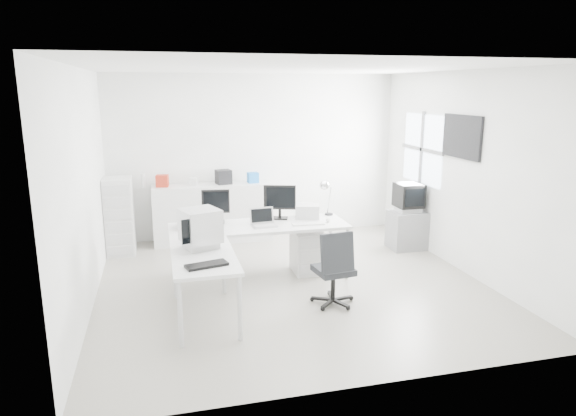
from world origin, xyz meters
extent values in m
cube|color=beige|center=(0.00, 0.00, 0.00)|extent=(5.00, 5.00, 0.01)
cube|color=white|center=(0.00, 0.00, 2.80)|extent=(5.00, 5.00, 0.01)
cube|color=white|center=(0.00, 2.50, 1.40)|extent=(5.00, 0.02, 2.80)
cube|color=white|center=(-2.50, 0.00, 1.40)|extent=(0.02, 5.00, 2.80)
cube|color=white|center=(2.50, 0.00, 1.40)|extent=(0.02, 5.00, 2.80)
cube|color=silver|center=(0.34, 0.41, 0.30)|extent=(0.40, 0.50, 0.60)
cube|color=black|center=(-1.21, 0.46, 0.83)|extent=(0.47, 0.37, 0.16)
cube|color=silver|center=(0.29, 0.21, 0.76)|extent=(0.45, 0.16, 0.02)
sphere|color=silver|center=(0.59, 0.26, 0.78)|extent=(0.06, 0.06, 0.06)
cube|color=#B6B6B6|center=(0.39, 0.58, 0.85)|extent=(0.41, 0.37, 0.19)
cube|color=black|center=(-1.21, -1.14, 0.76)|extent=(0.47, 0.28, 0.03)
cube|color=slate|center=(2.22, 1.07, 0.31)|extent=(0.56, 0.46, 0.62)
cube|color=silver|center=(-0.80, 2.24, 0.49)|extent=(1.97, 0.49, 0.99)
cube|color=#A92918|center=(-1.60, 2.24, 1.08)|extent=(0.22, 0.20, 0.19)
cube|color=silver|center=(-1.10, 2.24, 1.05)|extent=(0.15, 0.14, 0.13)
cube|color=black|center=(-0.60, 2.24, 1.11)|extent=(0.28, 0.26, 0.24)
cube|color=blue|center=(-0.10, 2.24, 1.07)|extent=(0.19, 0.17, 0.17)
cylinder|color=silver|center=(-1.90, 2.28, 1.10)|extent=(0.07, 0.07, 0.22)
cube|color=silver|center=(-2.28, 1.92, 0.61)|extent=(0.42, 0.51, 1.21)
camera|label=1|loc=(-1.64, -6.25, 2.56)|focal=32.00mm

